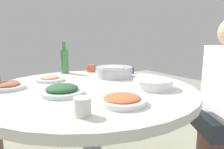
{
  "coord_description": "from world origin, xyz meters",
  "views": [
    {
      "loc": [
        -1.13,
        0.53,
        1.05
      ],
      "look_at": [
        -0.01,
        -0.15,
        0.82
      ],
      "focal_mm": 32.06,
      "sensor_mm": 36.0,
      "label": 1
    }
  ],
  "objects_px": {
    "soup_bowl": "(153,84)",
    "tea_cup_side": "(130,70)",
    "round_dining_table": "(91,100)",
    "dish_greens": "(62,90)",
    "green_bottle": "(65,61)",
    "dish_shrimp": "(50,79)",
    "rice_bowl": "(114,72)",
    "dish_stirfry": "(8,86)",
    "dish_tofu_braise": "(122,100)",
    "tea_cup_near": "(82,107)",
    "tea_cup_far": "(91,68)"
  },
  "relations": [
    {
      "from": "tea_cup_side",
      "to": "rice_bowl",
      "type": "bearing_deg",
      "value": 110.18
    },
    {
      "from": "rice_bowl",
      "to": "dish_stirfry",
      "type": "relative_size",
      "value": 1.4
    },
    {
      "from": "dish_greens",
      "to": "tea_cup_side",
      "type": "bearing_deg",
      "value": -63.79
    },
    {
      "from": "dish_shrimp",
      "to": "dish_stirfry",
      "type": "distance_m",
      "value": 0.3
    },
    {
      "from": "dish_stirfry",
      "to": "dish_tofu_braise",
      "type": "relative_size",
      "value": 0.91
    },
    {
      "from": "round_dining_table",
      "to": "soup_bowl",
      "type": "xyz_separation_m",
      "value": [
        -0.24,
        -0.31,
        0.12
      ]
    },
    {
      "from": "dish_stirfry",
      "to": "soup_bowl",
      "type": "bearing_deg",
      "value": -120.28
    },
    {
      "from": "green_bottle",
      "to": "tea_cup_side",
      "type": "relative_size",
      "value": 4.32
    },
    {
      "from": "rice_bowl",
      "to": "soup_bowl",
      "type": "xyz_separation_m",
      "value": [
        -0.43,
        -0.01,
        -0.02
      ]
    },
    {
      "from": "round_dining_table",
      "to": "tea_cup_side",
      "type": "relative_size",
      "value": 20.49
    },
    {
      "from": "dish_shrimp",
      "to": "tea_cup_far",
      "type": "relative_size",
      "value": 2.61
    },
    {
      "from": "rice_bowl",
      "to": "green_bottle",
      "type": "relative_size",
      "value": 1.04
    },
    {
      "from": "rice_bowl",
      "to": "dish_tofu_braise",
      "type": "xyz_separation_m",
      "value": [
        -0.58,
        0.32,
        -0.02
      ]
    },
    {
      "from": "round_dining_table",
      "to": "soup_bowl",
      "type": "bearing_deg",
      "value": -128.14
    },
    {
      "from": "soup_bowl",
      "to": "dish_stirfry",
      "type": "height_order",
      "value": "soup_bowl"
    },
    {
      "from": "rice_bowl",
      "to": "green_bottle",
      "type": "xyz_separation_m",
      "value": [
        0.39,
        0.27,
        0.07
      ]
    },
    {
      "from": "dish_shrimp",
      "to": "tea_cup_side",
      "type": "relative_size",
      "value": 3.23
    },
    {
      "from": "dish_shrimp",
      "to": "dish_greens",
      "type": "xyz_separation_m",
      "value": [
        -0.4,
        0.03,
        0.01
      ]
    },
    {
      "from": "round_dining_table",
      "to": "dish_greens",
      "type": "relative_size",
      "value": 5.51
    },
    {
      "from": "rice_bowl",
      "to": "soup_bowl",
      "type": "bearing_deg",
      "value": -178.52
    },
    {
      "from": "round_dining_table",
      "to": "tea_cup_far",
      "type": "xyz_separation_m",
      "value": [
        0.53,
        -0.25,
        0.13
      ]
    },
    {
      "from": "rice_bowl",
      "to": "tea_cup_far",
      "type": "height_order",
      "value": "rice_bowl"
    },
    {
      "from": "rice_bowl",
      "to": "dish_greens",
      "type": "xyz_separation_m",
      "value": [
        -0.28,
        0.51,
        -0.02
      ]
    },
    {
      "from": "tea_cup_near",
      "to": "dish_tofu_braise",
      "type": "bearing_deg",
      "value": -79.63
    },
    {
      "from": "soup_bowl",
      "to": "round_dining_table",
      "type": "bearing_deg",
      "value": 51.86
    },
    {
      "from": "tea_cup_far",
      "to": "dish_shrimp",
      "type": "bearing_deg",
      "value": 116.65
    },
    {
      "from": "round_dining_table",
      "to": "green_bottle",
      "type": "height_order",
      "value": "green_bottle"
    },
    {
      "from": "green_bottle",
      "to": "tea_cup_side",
      "type": "height_order",
      "value": "green_bottle"
    },
    {
      "from": "soup_bowl",
      "to": "tea_cup_side",
      "type": "bearing_deg",
      "value": -22.24
    },
    {
      "from": "dish_tofu_braise",
      "to": "tea_cup_near",
      "type": "relative_size",
      "value": 3.07
    },
    {
      "from": "dish_shrimp",
      "to": "dish_tofu_braise",
      "type": "height_order",
      "value": "dish_tofu_braise"
    },
    {
      "from": "dish_shrimp",
      "to": "tea_cup_side",
      "type": "xyz_separation_m",
      "value": [
        -0.04,
        -0.7,
        0.01
      ]
    },
    {
      "from": "dish_shrimp",
      "to": "soup_bowl",
      "type": "bearing_deg",
      "value": -138.61
    },
    {
      "from": "soup_bowl",
      "to": "dish_tofu_braise",
      "type": "xyz_separation_m",
      "value": [
        -0.15,
        0.33,
        -0.01
      ]
    },
    {
      "from": "rice_bowl",
      "to": "tea_cup_side",
      "type": "height_order",
      "value": "rice_bowl"
    },
    {
      "from": "green_bottle",
      "to": "tea_cup_far",
      "type": "bearing_deg",
      "value": -102.81
    },
    {
      "from": "green_bottle",
      "to": "dish_shrimp",
      "type": "bearing_deg",
      "value": 143.02
    },
    {
      "from": "dish_greens",
      "to": "tea_cup_far",
      "type": "height_order",
      "value": "tea_cup_far"
    },
    {
      "from": "soup_bowl",
      "to": "dish_greens",
      "type": "distance_m",
      "value": 0.54
    },
    {
      "from": "dish_greens",
      "to": "dish_shrimp",
      "type": "bearing_deg",
      "value": -5.03
    },
    {
      "from": "soup_bowl",
      "to": "dish_greens",
      "type": "bearing_deg",
      "value": 73.55
    },
    {
      "from": "dish_shrimp",
      "to": "dish_greens",
      "type": "relative_size",
      "value": 0.87
    },
    {
      "from": "dish_greens",
      "to": "dish_stirfry",
      "type": "distance_m",
      "value": 0.38
    },
    {
      "from": "dish_stirfry",
      "to": "tea_cup_near",
      "type": "height_order",
      "value": "tea_cup_near"
    },
    {
      "from": "green_bottle",
      "to": "tea_cup_near",
      "type": "height_order",
      "value": "green_bottle"
    },
    {
      "from": "soup_bowl",
      "to": "green_bottle",
      "type": "distance_m",
      "value": 0.87
    },
    {
      "from": "round_dining_table",
      "to": "tea_cup_far",
      "type": "distance_m",
      "value": 0.6
    },
    {
      "from": "soup_bowl",
      "to": "green_bottle",
      "type": "bearing_deg",
      "value": 19.09
    },
    {
      "from": "dish_greens",
      "to": "green_bottle",
      "type": "relative_size",
      "value": 0.86
    },
    {
      "from": "soup_bowl",
      "to": "tea_cup_near",
      "type": "relative_size",
      "value": 3.55
    }
  ]
}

